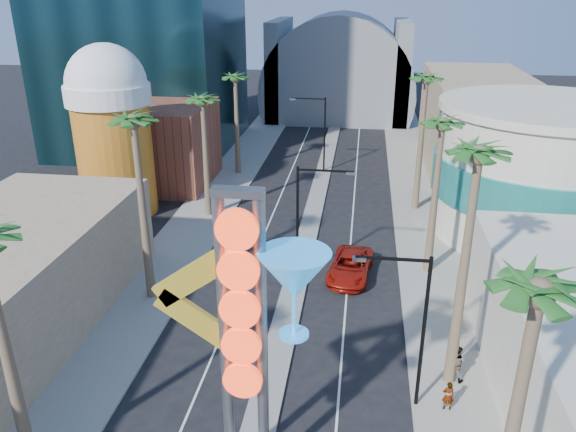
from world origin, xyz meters
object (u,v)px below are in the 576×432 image
Objects in this scene: neon_sign at (264,325)px; pedestrian_b at (456,363)px; red_pickup at (350,266)px; pedestrian_a at (448,396)px.

pedestrian_b is (8.43, 7.12, -6.17)m from neon_sign.
pedestrian_b is at bearing -54.51° from red_pickup.
red_pickup is 3.73× the size of pedestrian_a.
pedestrian_a is at bearing 96.71° from pedestrian_b.
neon_sign reaches higher than pedestrian_a.
neon_sign is 18.96m from red_pickup.
red_pickup is at bearing -39.64° from pedestrian_b.
neon_sign is 2.18× the size of red_pickup.
neon_sign is at bearing 27.64° from pedestrian_a.
neon_sign is 8.13× the size of pedestrian_a.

